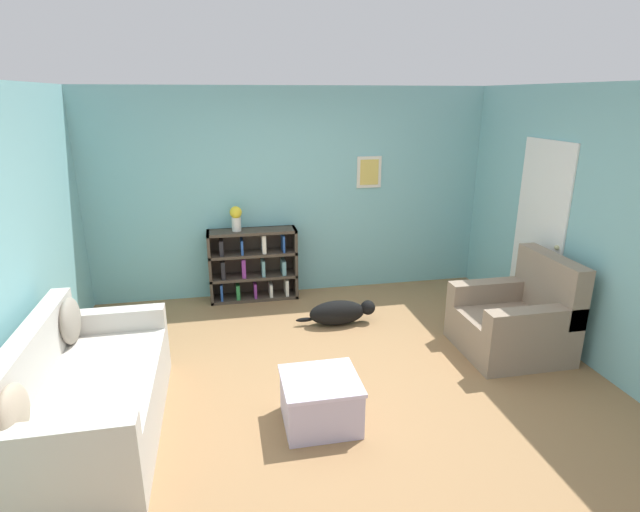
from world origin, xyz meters
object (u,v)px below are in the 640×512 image
(couch, at_px, (85,397))
(bookshelf, at_px, (253,265))
(coffee_table, at_px, (320,399))
(recliner_chair, at_px, (517,320))
(vase, at_px, (236,217))
(dog, at_px, (340,312))

(couch, distance_m, bookshelf, 2.87)
(bookshelf, height_order, coffee_table, bookshelf)
(couch, xyz_separation_m, recliner_chair, (3.94, 0.55, 0.02))
(coffee_table, bearing_deg, vase, 100.69)
(dog, bearing_deg, coffee_table, -108.34)
(vase, bearing_deg, bookshelf, 6.62)
(couch, distance_m, dog, 2.78)
(bookshelf, height_order, recliner_chair, recliner_chair)
(recliner_chair, relative_size, dog, 1.09)
(dog, bearing_deg, recliner_chair, -30.39)
(recliner_chair, bearing_deg, dog, 149.61)
(vase, bearing_deg, coffee_table, -79.31)
(couch, distance_m, coffee_table, 1.78)
(recliner_chair, bearing_deg, couch, -171.98)
(couch, height_order, vase, vase)
(recliner_chair, height_order, dog, recliner_chair)
(recliner_chair, height_order, coffee_table, recliner_chair)
(couch, bearing_deg, vase, 62.86)
(couch, relative_size, bookshelf, 1.67)
(bookshelf, relative_size, recliner_chair, 1.11)
(bookshelf, xyz_separation_m, vase, (-0.18, -0.02, 0.63))
(recliner_chair, xyz_separation_m, dog, (-1.60, 0.94, -0.19))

